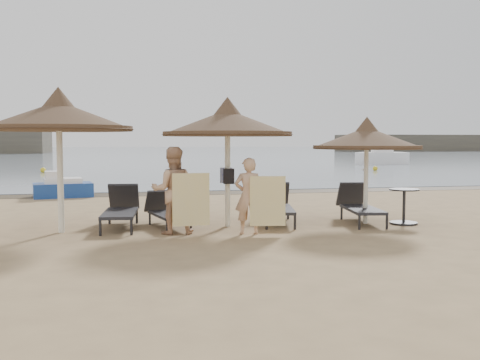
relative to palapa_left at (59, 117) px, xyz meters
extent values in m
plane|color=#A3845A|center=(3.36, -1.47, -2.45)|extent=(160.00, 160.00, 0.00)
cube|color=slate|center=(3.36, 78.53, -2.43)|extent=(200.00, 140.00, 0.03)
cube|color=#473823|center=(3.36, 7.93, -2.44)|extent=(200.00, 1.60, 0.01)
cube|color=brown|center=(58.36, 78.53, -0.95)|extent=(40.00, 8.00, 3.00)
cube|color=white|center=(21.36, 28.53, -1.95)|extent=(4.00, 1.60, 1.00)
cube|color=white|center=(21.36, 28.53, -1.20)|extent=(1.50, 1.00, 0.60)
cylinder|color=white|center=(0.00, 0.00, -1.32)|extent=(0.13, 0.13, 2.24)
cone|color=brown|center=(0.00, 0.00, 0.03)|extent=(3.10, 3.10, 0.59)
cone|color=brown|center=(0.00, 0.00, 0.39)|extent=(0.75, 0.75, 0.48)
cylinder|color=brown|center=(0.00, 0.00, -0.24)|extent=(3.04, 3.04, 0.11)
cylinder|color=white|center=(3.60, 0.08, -1.38)|extent=(0.12, 0.12, 2.14)
cone|color=brown|center=(3.60, 0.08, -0.08)|extent=(2.95, 2.95, 0.56)
cone|color=brown|center=(3.60, 0.08, 0.25)|extent=(0.71, 0.71, 0.46)
cylinder|color=brown|center=(3.60, 0.08, -0.35)|extent=(2.89, 2.89, 0.10)
cylinder|color=white|center=(6.85, -0.13, -1.53)|extent=(0.10, 0.10, 1.83)
cone|color=brown|center=(6.85, -0.13, -0.42)|extent=(2.53, 2.53, 0.48)
cone|color=brown|center=(6.85, -0.13, -0.14)|extent=(0.61, 0.61, 0.39)
cylinder|color=brown|center=(6.85, -0.13, -0.65)|extent=(2.48, 2.48, 0.09)
cylinder|color=black|center=(0.83, -0.59, -2.29)|extent=(0.06, 0.06, 0.31)
cylinder|color=black|center=(1.46, -0.64, -2.29)|extent=(0.06, 0.06, 0.31)
cylinder|color=black|center=(0.95, 0.98, -2.29)|extent=(0.06, 0.06, 0.31)
cylinder|color=black|center=(1.58, 0.93, -2.29)|extent=(0.06, 0.06, 0.31)
cube|color=black|center=(1.21, 0.23, -2.10)|extent=(0.82, 1.73, 0.07)
cube|color=black|center=(1.28, 1.21, -1.83)|extent=(0.73, 0.53, 0.64)
cylinder|color=black|center=(2.19, -0.60, -2.31)|extent=(0.05, 0.05, 0.27)
cylinder|color=black|center=(2.70, -0.48, -2.31)|extent=(0.05, 0.05, 0.27)
cylinder|color=black|center=(1.87, 0.69, -2.31)|extent=(0.05, 0.05, 0.27)
cylinder|color=black|center=(2.39, 0.81, -2.31)|extent=(0.05, 0.05, 0.27)
cube|color=black|center=(2.28, 0.15, -2.15)|extent=(0.91, 1.52, 0.06)
cube|color=black|center=(2.08, 0.96, -1.92)|extent=(0.67, 0.53, 0.54)
cylinder|color=black|center=(4.37, -0.52, -2.29)|extent=(0.06, 0.06, 0.31)
cylinder|color=black|center=(4.97, -0.63, -2.29)|extent=(0.06, 0.06, 0.31)
cylinder|color=black|center=(4.66, 1.00, -2.29)|extent=(0.06, 0.06, 0.31)
cylinder|color=black|center=(5.26, 0.88, -2.29)|extent=(0.06, 0.06, 0.31)
cube|color=black|center=(4.83, 0.24, -2.10)|extent=(0.98, 1.75, 0.07)
cube|color=black|center=(5.01, 1.19, -1.84)|extent=(0.76, 0.59, 0.63)
cylinder|color=black|center=(6.35, -0.93, -2.29)|extent=(0.05, 0.05, 0.31)
cylinder|color=black|center=(6.96, -1.01, -2.29)|extent=(0.05, 0.05, 0.31)
cylinder|color=black|center=(6.55, 0.59, -2.29)|extent=(0.05, 0.05, 0.31)
cylinder|color=black|center=(7.16, 0.51, -2.29)|extent=(0.05, 0.05, 0.31)
cube|color=black|center=(6.76, -0.16, -2.10)|extent=(0.89, 1.72, 0.07)
cube|color=black|center=(6.89, 0.80, -1.84)|extent=(0.74, 0.55, 0.62)
cylinder|color=black|center=(7.70, -0.37, -2.42)|extent=(0.64, 0.64, 0.05)
cylinder|color=black|center=(7.70, -0.37, -2.03)|extent=(0.07, 0.07, 0.78)
cylinder|color=black|center=(7.70, -0.37, -1.64)|extent=(0.68, 0.68, 0.03)
imported|color=tan|center=(2.31, -0.62, -1.39)|extent=(0.98, 0.65, 2.11)
imported|color=tan|center=(3.86, -0.96, -1.52)|extent=(0.93, 0.68, 1.85)
cube|color=yellow|center=(2.66, -0.97, -1.70)|extent=(0.77, 0.10, 1.08)
cube|color=yellow|center=(4.21, -1.21, -1.74)|extent=(0.73, 0.13, 1.03)
cube|color=silver|center=(3.60, 0.26, -1.29)|extent=(0.29, 0.16, 0.35)
cube|color=black|center=(3.60, -0.08, -1.29)|extent=(0.25, 0.15, 0.34)
cube|color=#1B3F92|center=(-0.88, 7.47, -2.20)|extent=(2.12, 1.49, 0.48)
cube|color=white|center=(-0.88, 7.47, -1.90)|extent=(1.39, 1.18, 0.22)
cube|color=white|center=(-1.23, 7.40, -1.70)|extent=(0.58, 0.86, 0.31)
sphere|color=yellow|center=(-3.83, 22.14, -2.28)|extent=(0.33, 0.33, 0.33)
sphere|color=yellow|center=(8.74, 28.89, -2.27)|extent=(0.34, 0.34, 0.34)
sphere|color=yellow|center=(16.80, 20.19, -2.29)|extent=(0.31, 0.31, 0.31)
camera|label=1|loc=(1.52, -11.76, -0.50)|focal=40.00mm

